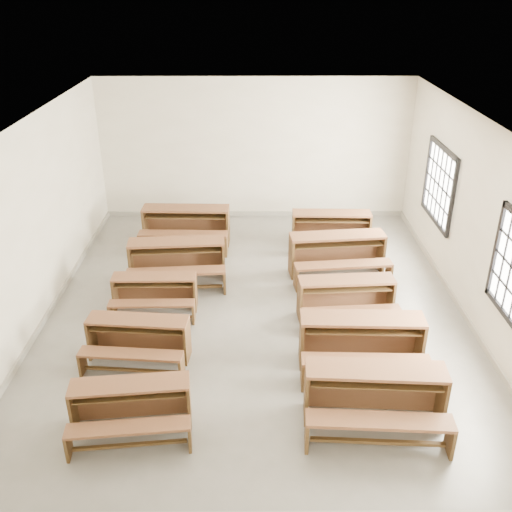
{
  "coord_description": "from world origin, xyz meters",
  "views": [
    {
      "loc": [
        -0.04,
        -8.37,
        5.12
      ],
      "look_at": [
        0.0,
        0.0,
        1.0
      ],
      "focal_mm": 40.0,
      "sensor_mm": 36.0,
      "label": 1
    }
  ],
  "objects_px": {
    "desk_set_8": "(337,252)",
    "desk_set_9": "(331,227)",
    "desk_set_0": "(131,403)",
    "desk_set_7": "(346,296)",
    "desk_set_1": "(138,337)",
    "desk_set_5": "(375,393)",
    "desk_set_4": "(186,223)",
    "desk_set_6": "(362,339)",
    "desk_set_3": "(177,258)",
    "desk_set_2": "(155,291)"
  },
  "relations": [
    {
      "from": "desk_set_0",
      "to": "desk_set_3",
      "type": "xyz_separation_m",
      "value": [
        0.11,
        3.88,
        0.08
      ]
    },
    {
      "from": "desk_set_6",
      "to": "desk_set_8",
      "type": "relative_size",
      "value": 0.96
    },
    {
      "from": "desk_set_2",
      "to": "desk_set_9",
      "type": "height_order",
      "value": "desk_set_9"
    },
    {
      "from": "desk_set_0",
      "to": "desk_set_7",
      "type": "relative_size",
      "value": 0.95
    },
    {
      "from": "desk_set_3",
      "to": "desk_set_7",
      "type": "bearing_deg",
      "value": -28.33
    },
    {
      "from": "desk_set_4",
      "to": "desk_set_7",
      "type": "xyz_separation_m",
      "value": [
        2.93,
        -2.92,
        -0.06
      ]
    },
    {
      "from": "desk_set_8",
      "to": "desk_set_9",
      "type": "xyz_separation_m",
      "value": [
        0.05,
        1.29,
        -0.04
      ]
    },
    {
      "from": "desk_set_3",
      "to": "desk_set_5",
      "type": "bearing_deg",
      "value": -56.55
    },
    {
      "from": "desk_set_2",
      "to": "desk_set_7",
      "type": "xyz_separation_m",
      "value": [
        3.19,
        -0.27,
        0.04
      ]
    },
    {
      "from": "desk_set_5",
      "to": "desk_set_9",
      "type": "distance_m",
      "value": 5.31
    },
    {
      "from": "desk_set_2",
      "to": "desk_set_9",
      "type": "relative_size",
      "value": 0.85
    },
    {
      "from": "desk_set_0",
      "to": "desk_set_5",
      "type": "relative_size",
      "value": 0.85
    },
    {
      "from": "desk_set_0",
      "to": "desk_set_3",
      "type": "bearing_deg",
      "value": 82.46
    },
    {
      "from": "desk_set_1",
      "to": "desk_set_5",
      "type": "bearing_deg",
      "value": -17.61
    },
    {
      "from": "desk_set_1",
      "to": "desk_set_2",
      "type": "distance_m",
      "value": 1.39
    },
    {
      "from": "desk_set_1",
      "to": "desk_set_9",
      "type": "xyz_separation_m",
      "value": [
        3.32,
        3.96,
        0.04
      ]
    },
    {
      "from": "desk_set_4",
      "to": "desk_set_9",
      "type": "distance_m",
      "value": 3.04
    },
    {
      "from": "desk_set_1",
      "to": "desk_set_3",
      "type": "distance_m",
      "value": 2.45
    },
    {
      "from": "desk_set_6",
      "to": "desk_set_8",
      "type": "xyz_separation_m",
      "value": [
        0.03,
        2.86,
        0.01
      ]
    },
    {
      "from": "desk_set_2",
      "to": "desk_set_6",
      "type": "height_order",
      "value": "desk_set_6"
    },
    {
      "from": "desk_set_5",
      "to": "desk_set_7",
      "type": "relative_size",
      "value": 1.11
    },
    {
      "from": "desk_set_3",
      "to": "desk_set_9",
      "type": "bearing_deg",
      "value": 22.54
    },
    {
      "from": "desk_set_4",
      "to": "desk_set_7",
      "type": "distance_m",
      "value": 4.14
    },
    {
      "from": "desk_set_4",
      "to": "desk_set_8",
      "type": "relative_size",
      "value": 0.98
    },
    {
      "from": "desk_set_7",
      "to": "desk_set_9",
      "type": "xyz_separation_m",
      "value": [
        0.1,
        2.84,
        0.02
      ]
    },
    {
      "from": "desk_set_6",
      "to": "desk_set_8",
      "type": "distance_m",
      "value": 2.86
    },
    {
      "from": "desk_set_0",
      "to": "desk_set_9",
      "type": "relative_size",
      "value": 0.93
    },
    {
      "from": "desk_set_8",
      "to": "desk_set_2",
      "type": "bearing_deg",
      "value": -164.33
    },
    {
      "from": "desk_set_6",
      "to": "desk_set_0",
      "type": "bearing_deg",
      "value": -155.8
    },
    {
      "from": "desk_set_0",
      "to": "desk_set_7",
      "type": "bearing_deg",
      "value": 34.29
    },
    {
      "from": "desk_set_1",
      "to": "desk_set_6",
      "type": "distance_m",
      "value": 3.24
    },
    {
      "from": "desk_set_0",
      "to": "desk_set_8",
      "type": "distance_m",
      "value": 5.15
    },
    {
      "from": "desk_set_6",
      "to": "desk_set_9",
      "type": "distance_m",
      "value": 4.15
    },
    {
      "from": "desk_set_8",
      "to": "desk_set_9",
      "type": "bearing_deg",
      "value": 81.96
    },
    {
      "from": "desk_set_0",
      "to": "desk_set_1",
      "type": "height_order",
      "value": "desk_set_1"
    },
    {
      "from": "desk_set_2",
      "to": "desk_set_7",
      "type": "height_order",
      "value": "desk_set_7"
    },
    {
      "from": "desk_set_5",
      "to": "desk_set_9",
      "type": "bearing_deg",
      "value": 92.29
    },
    {
      "from": "desk_set_3",
      "to": "desk_set_0",
      "type": "bearing_deg",
      "value": -95.83
    },
    {
      "from": "desk_set_4",
      "to": "desk_set_8",
      "type": "xyz_separation_m",
      "value": [
        2.99,
        -1.37,
        -0.01
      ]
    },
    {
      "from": "desk_set_9",
      "to": "desk_set_1",
      "type": "bearing_deg",
      "value": -128.24
    },
    {
      "from": "desk_set_7",
      "to": "desk_set_8",
      "type": "height_order",
      "value": "desk_set_8"
    },
    {
      "from": "desk_set_5",
      "to": "desk_set_7",
      "type": "height_order",
      "value": "desk_set_5"
    },
    {
      "from": "desk_set_8",
      "to": "desk_set_9",
      "type": "height_order",
      "value": "desk_set_8"
    },
    {
      "from": "desk_set_1",
      "to": "desk_set_8",
      "type": "relative_size",
      "value": 0.83
    },
    {
      "from": "desk_set_1",
      "to": "desk_set_6",
      "type": "height_order",
      "value": "desk_set_6"
    },
    {
      "from": "desk_set_0",
      "to": "desk_set_4",
      "type": "xyz_separation_m",
      "value": [
        0.11,
        5.49,
        0.09
      ]
    },
    {
      "from": "desk_set_6",
      "to": "desk_set_5",
      "type": "bearing_deg",
      "value": -89.88
    },
    {
      "from": "desk_set_0",
      "to": "desk_set_4",
      "type": "distance_m",
      "value": 5.49
    },
    {
      "from": "desk_set_2",
      "to": "desk_set_8",
      "type": "relative_size",
      "value": 0.75
    },
    {
      "from": "desk_set_0",
      "to": "desk_set_1",
      "type": "distance_m",
      "value": 1.46
    }
  ]
}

